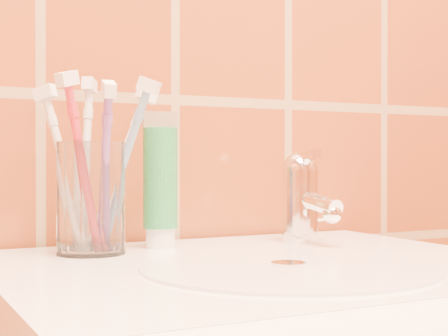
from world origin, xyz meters
TOP-DOWN VIEW (x-y plane):
  - glass_tumbler at (-0.15, 1.10)m, footprint 0.10×0.10m
  - toothpaste_tube at (-0.05, 1.12)m, footprint 0.05×0.04m
  - faucet at (0.14, 1.09)m, footprint 0.05×0.11m
  - toothbrush_0 at (-0.17, 1.11)m, footprint 0.13×0.13m
  - toothbrush_1 at (-0.15, 1.12)m, footprint 0.08×0.10m
  - toothbrush_2 at (-0.16, 1.08)m, footprint 0.12×0.11m
  - toothbrush_3 at (-0.11, 1.11)m, footprint 0.11×0.10m
  - toothbrush_4 at (-0.14, 1.07)m, footprint 0.05×0.14m
  - toothbrush_5 at (-0.12, 1.09)m, footprint 0.15×0.15m

SIDE VIEW (x-z plane):
  - faucet at x=0.14m, z-range 0.85..0.97m
  - glass_tumbler at x=-0.15m, z-range 0.85..0.98m
  - toothpaste_tube at x=-0.05m, z-range 0.84..1.01m
  - toothbrush_4 at x=-0.14m, z-range 0.84..1.05m
  - toothbrush_0 at x=-0.17m, z-range 0.84..1.05m
  - toothbrush_3 at x=-0.11m, z-range 0.85..1.05m
  - toothbrush_5 at x=-0.12m, z-range 0.84..1.06m
  - toothbrush_2 at x=-0.16m, z-range 0.84..1.06m
  - toothbrush_1 at x=-0.15m, z-range 0.84..1.06m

